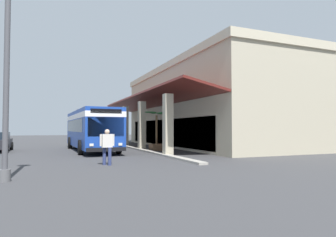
# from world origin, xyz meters

# --- Properties ---
(ground) EXTENTS (120.00, 120.00, 0.00)m
(ground) POSITION_xyz_m (0.00, 8.00, 0.00)
(ground) COLOR #38383A
(curb_strip) EXTENTS (27.32, 0.50, 0.12)m
(curb_strip) POSITION_xyz_m (-2.36, 3.10, 0.06)
(curb_strip) COLOR #9E998E
(curb_strip) RESTS_ON ground
(plaza_building) EXTENTS (23.06, 16.40, 7.83)m
(plaza_building) POSITION_xyz_m (-2.36, 12.73, 3.92)
(plaza_building) COLOR #B2A88E
(plaza_building) RESTS_ON ground
(transit_bus) EXTENTS (11.29, 3.09, 3.34)m
(transit_bus) POSITION_xyz_m (-0.18, -0.66, 1.85)
(transit_bus) COLOR #193D9E
(transit_bus) RESTS_ON ground
(pedestrian) EXTENTS (0.44, 0.69, 1.70)m
(pedestrian) POSITION_xyz_m (9.61, -1.17, 0.96)
(pedestrian) COLOR navy
(pedestrian) RESTS_ON ground
(potted_palm) EXTENTS (2.06, 1.72, 3.10)m
(potted_palm) POSITION_xyz_m (1.93, 4.10, 0.65)
(potted_palm) COLOR brown
(potted_palm) RESTS_ON ground
(lot_light_pole) EXTENTS (0.60, 0.60, 6.98)m
(lot_light_pole) POSITION_xyz_m (12.68, -5.06, 3.75)
(lot_light_pole) COLOR #59595B
(lot_light_pole) RESTS_ON ground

